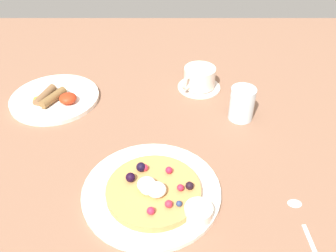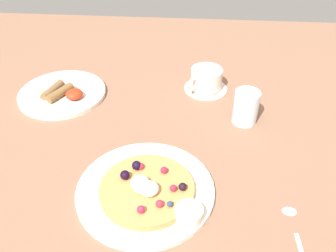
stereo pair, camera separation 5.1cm
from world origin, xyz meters
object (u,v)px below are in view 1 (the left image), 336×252
syrup_ramekin (199,212)px  water_glass (242,104)px  breakfast_plate (55,98)px  teaspoon (302,220)px  coffee_cup (200,77)px  pancake_plate (152,191)px  coffee_saucer (199,87)px

syrup_ramekin → water_glass: 34.92cm
breakfast_plate → teaspoon: bearing=-35.6°
breakfast_plate → coffee_cup: 40.94cm
pancake_plate → water_glass: (22.05, 25.64, 3.84)cm
breakfast_plate → coffee_saucer: 40.93cm
syrup_ramekin → teaspoon: 19.70cm
pancake_plate → coffee_cup: coffee_cup is taller
breakfast_plate → coffee_saucer: size_ratio=1.95×
coffee_cup → water_glass: size_ratio=1.16×
teaspoon → water_glass: size_ratio=1.88×
breakfast_plate → coffee_saucer: bearing=9.0°
coffee_cup → teaspoon: bearing=-70.9°
water_glass → coffee_saucer: bearing=123.5°
breakfast_plate → coffee_cup: coffee_cup is taller
breakfast_plate → water_glass: size_ratio=2.77×
pancake_plate → coffee_cup: 42.08cm
pancake_plate → coffee_cup: (12.29, 40.12, 3.18)cm
teaspoon → syrup_ramekin: bearing=179.8°
pancake_plate → syrup_ramekin: bearing=-36.6°
syrup_ramekin → breakfast_plate: (-37.02, 40.47, -1.74)cm
syrup_ramekin → water_glass: (13.07, 32.32, 2.02)cm
syrup_ramekin → water_glass: size_ratio=0.61×
pancake_plate → breakfast_plate: bearing=129.7°
syrup_ramekin → teaspoon: bearing=-0.2°
breakfast_plate → coffee_cup: (40.33, 6.33, 3.10)cm
syrup_ramekin → water_glass: bearing=68.0°
coffee_cup → pancake_plate: bearing=-107.0°
coffee_saucer → pancake_plate: bearing=-107.1°
breakfast_plate → teaspoon: (56.60, -40.55, -0.37)cm
coffee_cup → water_glass: 17.48cm
coffee_saucer → coffee_cup: coffee_cup is taller
breakfast_plate → coffee_cup: bearing=8.9°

